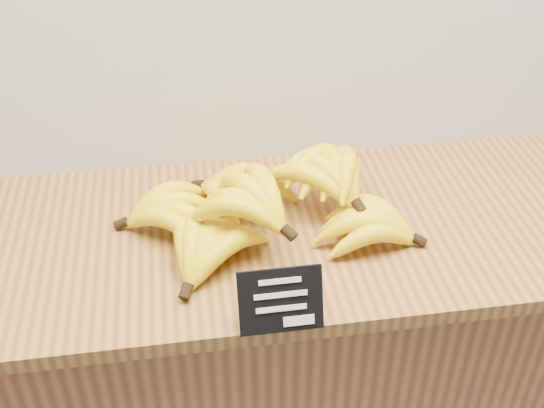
% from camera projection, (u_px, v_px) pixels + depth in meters
% --- Properties ---
extents(counter, '(1.39, 0.50, 0.90)m').
position_uv_depth(counter, '(269.00, 388.00, 1.59)').
color(counter, '#955530').
rests_on(counter, ground).
extents(counter_top, '(1.51, 0.54, 0.03)m').
position_uv_depth(counter_top, '(268.00, 233.00, 1.32)').
color(counter_top, olive).
rests_on(counter_top, counter).
extents(chalkboard_sign, '(0.13, 0.04, 0.10)m').
position_uv_depth(chalkboard_sign, '(281.00, 301.00, 1.07)').
color(chalkboard_sign, black).
rests_on(chalkboard_sign, counter_top).
extents(banana_pile, '(0.56, 0.40, 0.13)m').
position_uv_depth(banana_pile, '(263.00, 202.00, 1.27)').
color(banana_pile, yellow).
rests_on(banana_pile, counter_top).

